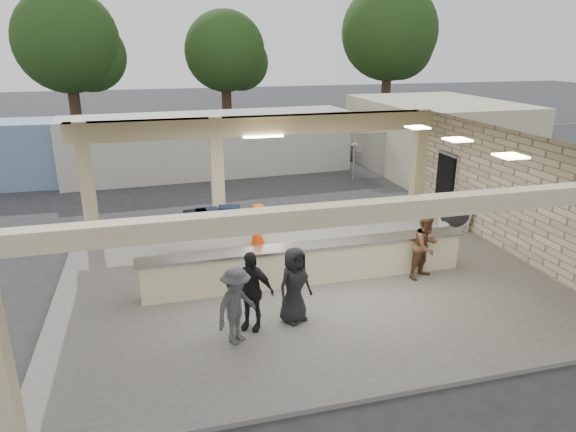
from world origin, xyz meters
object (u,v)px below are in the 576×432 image
object	(u,v)px
luggage_cart	(214,231)
passenger_c	(236,306)
passenger_d	(294,285)
car_dark	(315,141)
drum_fan	(455,213)
passenger_a	(426,246)
passenger_b	(250,291)
baggage_counter	(308,263)
container_white	(210,144)
car_white_a	(394,146)
car_white_b	(460,134)
baggage_handler	(257,236)

from	to	relation	value
luggage_cart	passenger_c	bearing A→B (deg)	-88.62
passenger_d	car_dark	world-z (taller)	passenger_d
drum_fan	passenger_a	size ratio (longest dim) A/B	0.67
passenger_b	passenger_d	distance (m)	0.95
drum_fan	passenger_b	bearing A→B (deg)	-116.32
car_dark	passenger_c	bearing A→B (deg)	155.73
car_dark	baggage_counter	bearing A→B (deg)	159.88
baggage_counter	passenger_a	xyz separation A→B (m)	(2.90, -0.50, 0.34)
baggage_counter	passenger_d	world-z (taller)	passenger_d
container_white	passenger_d	bearing A→B (deg)	-92.87
baggage_counter	car_white_a	bearing A→B (deg)	56.20
passenger_b	container_white	size ratio (longest dim) A/B	0.13
passenger_a	passenger_b	world-z (taller)	passenger_b
baggage_counter	car_dark	xyz separation A→B (m)	(4.95, 14.83, 0.17)
passenger_d	container_white	distance (m)	13.83
baggage_counter	car_dark	distance (m)	15.64
passenger_c	drum_fan	bearing A→B (deg)	-8.48
car_dark	container_white	size ratio (longest dim) A/B	0.36
baggage_counter	car_white_b	size ratio (longest dim) A/B	1.61
car_white_a	luggage_cart	bearing A→B (deg)	114.20
luggage_cart	passenger_c	world-z (taller)	passenger_c
luggage_cart	passenger_d	size ratio (longest dim) A/B	1.55
passenger_a	car_white_a	world-z (taller)	passenger_a
drum_fan	baggage_handler	distance (m)	6.64
baggage_counter	baggage_handler	size ratio (longest dim) A/B	4.68
car_white_b	container_white	size ratio (longest dim) A/B	0.40
passenger_b	car_white_b	xyz separation A→B (m)	(15.27, 16.29, -0.14)
baggage_counter	passenger_c	bearing A→B (deg)	-134.00
baggage_handler	car_white_a	xyz separation A→B (m)	(9.70, 11.78, -0.31)
luggage_cart	baggage_handler	world-z (taller)	baggage_handler
passenger_a	passenger_d	xyz separation A→B (m)	(-3.74, -1.22, 0.01)
baggage_counter	car_white_a	distance (m)	15.57
drum_fan	car_white_b	distance (m)	14.59
baggage_handler	passenger_d	bearing A→B (deg)	36.72
baggage_handler	passenger_a	bearing A→B (deg)	99.93
passenger_c	passenger_b	bearing A→B (deg)	12.23
passenger_b	car_white_a	distance (m)	18.05
drum_fan	passenger_c	world-z (taller)	passenger_c
drum_fan	passenger_d	distance (m)	7.52
passenger_d	passenger_c	bearing A→B (deg)	176.81
passenger_b	passenger_c	world-z (taller)	passenger_b
luggage_cart	car_dark	bearing A→B (deg)	63.96
car_white_b	car_dark	bearing A→B (deg)	97.45
passenger_d	luggage_cart	bearing A→B (deg)	83.82
car_white_a	baggage_counter	bearing A→B (deg)	124.78
drum_fan	container_white	distance (m)	11.73
luggage_cart	passenger_c	distance (m)	4.21
passenger_d	car_white_b	size ratio (longest dim) A/B	0.33
passenger_c	passenger_d	distance (m)	1.41
baggage_counter	passenger_d	distance (m)	1.95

